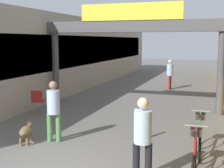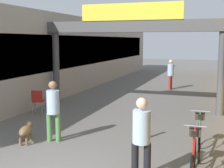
{
  "view_description": "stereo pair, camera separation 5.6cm",
  "coord_description": "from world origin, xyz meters",
  "px_view_note": "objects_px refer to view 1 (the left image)",
  "views": [
    {
      "loc": [
        3.2,
        -4.86,
        2.71
      ],
      "look_at": [
        0.0,
        4.59,
        1.3
      ],
      "focal_mm": 50.0,
      "sensor_mm": 36.0,
      "label": 1
    },
    {
      "loc": [
        3.26,
        -4.85,
        2.71
      ],
      "look_at": [
        0.0,
        4.59,
        1.3
      ],
      "focal_mm": 50.0,
      "sensor_mm": 36.0,
      "label": 2
    }
  ],
  "objects_px": {
    "pedestrian_carrying_crate": "(170,73)",
    "bicycle_red_nearest": "(195,156)",
    "pedestrian_companion": "(143,134)",
    "cafe_chair_red_nearer": "(37,100)",
    "dog_on_leash": "(26,131)",
    "bollard_post_metal": "(136,125)",
    "pedestrian_with_dog": "(53,107)",
    "bicycle_green_second": "(200,135)"
  },
  "relations": [
    {
      "from": "bicycle_red_nearest",
      "to": "bollard_post_metal",
      "type": "distance_m",
      "value": 2.37
    },
    {
      "from": "dog_on_leash",
      "to": "bicycle_green_second",
      "type": "relative_size",
      "value": 0.45
    },
    {
      "from": "bollard_post_metal",
      "to": "bicycle_red_nearest",
      "type": "bearing_deg",
      "value": -46.5
    },
    {
      "from": "pedestrian_with_dog",
      "to": "bicycle_red_nearest",
      "type": "relative_size",
      "value": 0.97
    },
    {
      "from": "cafe_chair_red_nearer",
      "to": "bicycle_green_second",
      "type": "bearing_deg",
      "value": -20.75
    },
    {
      "from": "pedestrian_carrying_crate",
      "to": "pedestrian_companion",
      "type": "bearing_deg",
      "value": -84.19
    },
    {
      "from": "bollard_post_metal",
      "to": "cafe_chair_red_nearer",
      "type": "relative_size",
      "value": 1.05
    },
    {
      "from": "pedestrian_carrying_crate",
      "to": "bicycle_red_nearest",
      "type": "xyz_separation_m",
      "value": [
        2.12,
        -11.12,
        -0.5
      ]
    },
    {
      "from": "pedestrian_carrying_crate",
      "to": "bollard_post_metal",
      "type": "xyz_separation_m",
      "value": [
        0.49,
        -9.4,
        -0.46
      ]
    },
    {
      "from": "pedestrian_with_dog",
      "to": "pedestrian_companion",
      "type": "bearing_deg",
      "value": -29.44
    },
    {
      "from": "pedestrian_companion",
      "to": "bollard_post_metal",
      "type": "bearing_deg",
      "value": 107.3
    },
    {
      "from": "dog_on_leash",
      "to": "bicycle_red_nearest",
      "type": "bearing_deg",
      "value": -9.59
    },
    {
      "from": "pedestrian_carrying_crate",
      "to": "dog_on_leash",
      "type": "relative_size",
      "value": 2.17
    },
    {
      "from": "pedestrian_with_dog",
      "to": "bicycle_red_nearest",
      "type": "distance_m",
      "value": 3.91
    },
    {
      "from": "pedestrian_carrying_crate",
      "to": "bicycle_green_second",
      "type": "relative_size",
      "value": 0.97
    },
    {
      "from": "pedestrian_companion",
      "to": "cafe_chair_red_nearer",
      "type": "height_order",
      "value": "pedestrian_companion"
    },
    {
      "from": "pedestrian_with_dog",
      "to": "bicycle_red_nearest",
      "type": "bearing_deg",
      "value": -16.02
    },
    {
      "from": "pedestrian_companion",
      "to": "bicycle_green_second",
      "type": "xyz_separation_m",
      "value": [
        0.96,
        1.95,
        -0.5
      ]
    },
    {
      "from": "pedestrian_with_dog",
      "to": "pedestrian_companion",
      "type": "relative_size",
      "value": 1.0
    },
    {
      "from": "pedestrian_companion",
      "to": "bollard_post_metal",
      "type": "relative_size",
      "value": 1.75
    },
    {
      "from": "bollard_post_metal",
      "to": "pedestrian_carrying_crate",
      "type": "bearing_deg",
      "value": 92.98
    },
    {
      "from": "pedestrian_with_dog",
      "to": "bicycle_green_second",
      "type": "distance_m",
      "value": 3.81
    },
    {
      "from": "pedestrian_with_dog",
      "to": "cafe_chair_red_nearer",
      "type": "height_order",
      "value": "pedestrian_with_dog"
    },
    {
      "from": "pedestrian_with_dog",
      "to": "dog_on_leash",
      "type": "height_order",
      "value": "pedestrian_with_dog"
    },
    {
      "from": "dog_on_leash",
      "to": "bollard_post_metal",
      "type": "bearing_deg",
      "value": 19.69
    },
    {
      "from": "bollard_post_metal",
      "to": "dog_on_leash",
      "type": "bearing_deg",
      "value": -160.31
    },
    {
      "from": "cafe_chair_red_nearer",
      "to": "bollard_post_metal",
      "type": "bearing_deg",
      "value": -24.83
    },
    {
      "from": "dog_on_leash",
      "to": "bicycle_green_second",
      "type": "bearing_deg",
      "value": 9.18
    },
    {
      "from": "dog_on_leash",
      "to": "pedestrian_with_dog",
      "type": "bearing_deg",
      "value": 27.37
    },
    {
      "from": "dog_on_leash",
      "to": "bicycle_red_nearest",
      "type": "xyz_separation_m",
      "value": [
        4.37,
        -0.74,
        0.1
      ]
    },
    {
      "from": "bollard_post_metal",
      "to": "cafe_chair_red_nearer",
      "type": "height_order",
      "value": "bollard_post_metal"
    },
    {
      "from": "bollard_post_metal",
      "to": "bicycle_green_second",
      "type": "bearing_deg",
      "value": -9.29
    },
    {
      "from": "dog_on_leash",
      "to": "bollard_post_metal",
      "type": "relative_size",
      "value": 0.81
    },
    {
      "from": "pedestrian_companion",
      "to": "bicycle_red_nearest",
      "type": "xyz_separation_m",
      "value": [
        0.94,
        0.5,
        -0.5
      ]
    },
    {
      "from": "bicycle_red_nearest",
      "to": "pedestrian_companion",
      "type": "bearing_deg",
      "value": -151.75
    },
    {
      "from": "pedestrian_with_dog",
      "to": "cafe_chair_red_nearer",
      "type": "relative_size",
      "value": 1.84
    },
    {
      "from": "cafe_chair_red_nearer",
      "to": "bicycle_red_nearest",
      "type": "bearing_deg",
      "value": -32.09
    },
    {
      "from": "pedestrian_with_dog",
      "to": "dog_on_leash",
      "type": "bearing_deg",
      "value": -152.63
    },
    {
      "from": "pedestrian_companion",
      "to": "bicycle_green_second",
      "type": "height_order",
      "value": "pedestrian_companion"
    },
    {
      "from": "bicycle_green_second",
      "to": "bicycle_red_nearest",
      "type": "bearing_deg",
      "value": -90.93
    },
    {
      "from": "pedestrian_carrying_crate",
      "to": "bicycle_green_second",
      "type": "distance_m",
      "value": 9.92
    },
    {
      "from": "pedestrian_carrying_crate",
      "to": "bicycle_red_nearest",
      "type": "height_order",
      "value": "pedestrian_carrying_crate"
    }
  ]
}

